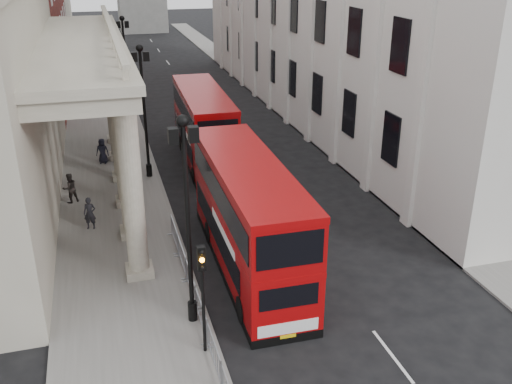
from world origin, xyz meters
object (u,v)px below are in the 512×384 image
(lamp_post_mid, at_px, (144,103))
(bus_near, at_px, (248,215))
(lamp_post_south, at_px, (187,209))
(lamp_post_north, at_px, (125,58))
(pedestrian_a, at_px, (90,213))
(bus_far, at_px, (204,125))
(pedestrian_c, at_px, (102,151))
(traffic_light, at_px, (202,280))
(pedestrian_b, at_px, (70,188))

(lamp_post_mid, distance_m, bus_near, 13.07)
(lamp_post_south, relative_size, lamp_post_north, 1.00)
(lamp_post_mid, bearing_deg, pedestrian_a, -119.10)
(lamp_post_north, xyz_separation_m, bus_far, (4.04, -13.85, -2.34))
(pedestrian_c, bearing_deg, traffic_light, -67.73)
(lamp_post_north, relative_size, pedestrian_b, 4.71)
(lamp_post_north, relative_size, bus_near, 0.70)
(lamp_post_mid, height_order, pedestrian_c, lamp_post_mid)
(bus_far, xyz_separation_m, pedestrian_a, (-7.76, -8.83, -1.59))
(pedestrian_c, bearing_deg, lamp_post_north, 92.41)
(traffic_light, bearing_deg, pedestrian_c, 97.61)
(bus_near, relative_size, pedestrian_b, 6.69)
(pedestrian_b, bearing_deg, bus_far, -176.33)
(lamp_post_mid, xyz_separation_m, bus_far, (4.04, 2.15, -2.34))
(traffic_light, distance_m, bus_near, 6.40)
(pedestrian_a, relative_size, pedestrian_b, 0.97)
(lamp_post_north, distance_m, pedestrian_a, 23.32)
(lamp_post_mid, height_order, bus_near, lamp_post_mid)
(pedestrian_b, bearing_deg, pedestrian_a, 79.33)
(bus_near, bearing_deg, pedestrian_c, 111.48)
(pedestrian_c, bearing_deg, lamp_post_mid, -35.73)
(bus_near, height_order, pedestrian_c, bus_near)
(traffic_light, bearing_deg, lamp_post_mid, 90.32)
(bus_far, bearing_deg, bus_near, -91.18)
(lamp_post_north, relative_size, pedestrian_c, 4.84)
(pedestrian_a, xyz_separation_m, pedestrian_c, (0.97, 10.01, 0.00))
(traffic_light, bearing_deg, bus_far, 78.95)
(lamp_post_south, relative_size, traffic_light, 1.93)
(bus_far, bearing_deg, pedestrian_b, -148.15)
(traffic_light, height_order, pedestrian_c, traffic_light)
(pedestrian_a, bearing_deg, lamp_post_south, -55.54)
(lamp_post_south, xyz_separation_m, lamp_post_mid, (0.00, 16.00, 0.00))
(lamp_post_south, height_order, traffic_light, lamp_post_south)
(bus_far, bearing_deg, pedestrian_a, -129.34)
(lamp_post_mid, height_order, pedestrian_a, lamp_post_mid)
(lamp_post_north, bearing_deg, pedestrian_b, -104.15)
(bus_far, bearing_deg, pedestrian_c, 172.13)
(bus_near, height_order, bus_far, bus_near)
(bus_near, relative_size, pedestrian_c, 6.87)
(lamp_post_mid, bearing_deg, pedestrian_c, 129.61)
(traffic_light, height_order, bus_far, bus_far)
(pedestrian_a, bearing_deg, traffic_light, -58.68)
(traffic_light, xyz_separation_m, bus_near, (3.14, 5.56, -0.45))
(bus_near, bearing_deg, lamp_post_south, -131.76)
(bus_near, bearing_deg, lamp_post_north, 97.19)
(lamp_post_north, bearing_deg, lamp_post_mid, -90.00)
(lamp_post_south, distance_m, lamp_post_north, 32.00)
(lamp_post_south, bearing_deg, pedestrian_a, 111.75)
(pedestrian_b, distance_m, pedestrian_c, 6.55)
(pedestrian_a, xyz_separation_m, pedestrian_b, (-1.05, 3.77, 0.02))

